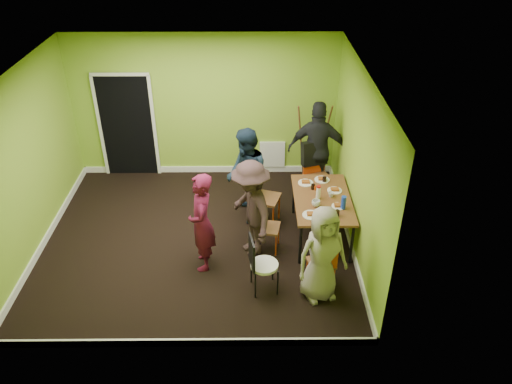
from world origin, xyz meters
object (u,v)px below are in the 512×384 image
chair_back_end (315,160)px  person_standing (202,223)px  easel (312,144)px  thermos (318,193)px  blue_bottle (343,203)px  dining_table (322,201)px  chair_front_end (323,262)px  person_front_end (322,254)px  chair_left_far (261,192)px  person_back_end (318,150)px  chair_left_near (263,223)px  chair_bentwood (260,262)px  orange_bottle (315,188)px  person_left_near (251,209)px  person_left_far (247,176)px

chair_back_end → person_standing: 2.68m
easel → thermos: size_ratio=7.72×
easel → blue_bottle: bearing=-83.1°
dining_table → chair_front_end: chair_front_end is taller
person_front_end → chair_left_far: bearing=94.9°
dining_table → chair_left_far: chair_left_far is taller
person_front_end → person_back_end: bearing=66.1°
chair_left_near → thermos: 0.99m
chair_front_end → person_front_end: bearing=-123.9°
person_front_end → chair_bentwood: bearing=152.6°
thermos → person_front_end: (-0.10, -1.37, -0.12)m
dining_table → chair_back_end: (0.01, 1.21, 0.09)m
dining_table → thermos: (-0.08, -0.02, 0.16)m
chair_back_end → person_front_end: person_front_end is taller
chair_bentwood → orange_bottle: chair_bentwood is taller
dining_table → chair_back_end: size_ratio=1.34×
chair_bentwood → person_front_end: (0.84, -0.12, 0.23)m
blue_bottle → person_back_end: person_back_end is taller
chair_left_far → person_back_end: size_ratio=0.58×
dining_table → person_left_near: 1.21m
easel → thermos: (-0.10, -1.82, 0.06)m
chair_left_far → chair_back_end: 1.27m
thermos → person_left_far: (-1.14, 0.59, -0.02)m
chair_front_end → easel: (0.14, 3.04, 0.32)m
chair_back_end → person_left_far: (-1.22, -0.64, 0.04)m
easel → person_left_far: size_ratio=0.97×
blue_bottle → person_left_near: size_ratio=0.13×
chair_front_end → chair_back_end: bearing=72.6°
dining_table → chair_back_end: 1.21m
chair_left_far → chair_left_near: bearing=20.1°
chair_back_end → thermos: (-0.09, -1.23, 0.06)m
blue_bottle → chair_front_end: bearing=-112.9°
dining_table → chair_back_end: bearing=89.5°
chair_left_far → chair_front_end: chair_left_far is taller
chair_front_end → easel: 3.06m
person_back_end → person_standing: bearing=55.1°
chair_left_far → blue_bottle: size_ratio=4.89×
person_standing → person_back_end: (1.92, 2.06, 0.12)m
chair_front_end → blue_bottle: 1.08m
blue_bottle → person_front_end: person_front_end is taller
person_standing → person_front_end: size_ratio=1.08×
person_front_end → orange_bottle: bearing=68.2°
chair_front_end → person_front_end: 0.30m
person_left_near → person_left_far: bearing=159.9°
person_left_far → person_front_end: 2.22m
person_standing → chair_front_end: bearing=68.2°
dining_table → blue_bottle: 0.44m
chair_bentwood → thermos: thermos is taller
easel → person_front_end: easel is taller
orange_bottle → person_standing: (-1.77, -0.97, 0.01)m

